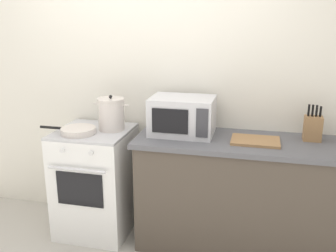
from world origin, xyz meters
TOP-DOWN VIEW (x-y plane):
  - back_wall at (0.30, 0.97)m, footprint 4.40×0.10m
  - lower_cabinet_right at (0.90, 0.62)m, footprint 1.64×0.56m
  - countertop_right at (0.90, 0.62)m, footprint 1.70×0.60m
  - stove at (-0.35, 0.60)m, footprint 0.60×0.64m
  - stock_pot at (-0.20, 0.65)m, footprint 0.31×0.22m
  - frying_pan at (-0.43, 0.48)m, footprint 0.48×0.28m
  - microwave at (0.39, 0.68)m, footprint 0.50×0.37m
  - cutting_board at (0.97, 0.60)m, footprint 0.36×0.26m
  - knife_block at (1.39, 0.74)m, footprint 0.13×0.10m

SIDE VIEW (x-z plane):
  - lower_cabinet_right at x=0.90m, z-range 0.00..0.88m
  - stove at x=-0.35m, z-range 0.00..0.92m
  - countertop_right at x=0.90m, z-range 0.88..0.92m
  - cutting_board at x=0.97m, z-range 0.92..0.94m
  - frying_pan at x=-0.43m, z-range 0.92..0.97m
  - knife_block at x=1.39m, z-range 0.88..1.16m
  - stock_pot at x=-0.20m, z-range 0.91..1.20m
  - microwave at x=0.39m, z-range 0.92..1.22m
  - back_wall at x=0.30m, z-range 0.00..2.50m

